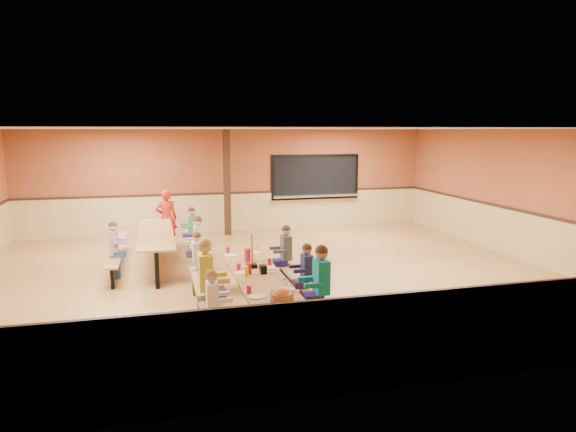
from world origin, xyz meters
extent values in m
plane|color=olive|center=(0.00, 0.00, 0.00)|extent=(12.00, 12.00, 0.00)
cube|color=brown|center=(0.00, 5.00, 1.50)|extent=(12.00, 0.04, 3.00)
cube|color=brown|center=(0.00, -5.00, 1.50)|extent=(12.00, 0.04, 3.00)
cube|color=brown|center=(6.00, 0.00, 1.50)|extent=(0.04, 10.00, 3.00)
cube|color=white|center=(0.00, 0.00, 3.00)|extent=(12.00, 10.00, 0.04)
cube|color=black|center=(2.60, 4.97, 1.55)|extent=(2.60, 0.06, 1.20)
cube|color=silver|center=(2.60, 4.88, 0.98)|extent=(2.70, 0.28, 0.06)
cube|color=black|center=(-0.20, 4.40, 1.50)|extent=(0.18, 0.18, 3.00)
cube|color=#A27040|center=(-0.65, -2.39, 0.72)|extent=(0.75, 3.60, 0.04)
cube|color=black|center=(-0.65, -3.94, 0.35)|extent=(0.08, 0.60, 0.70)
cube|color=black|center=(-0.65, -0.84, 0.35)|extent=(0.08, 0.60, 0.70)
cube|color=#A27040|center=(-1.48, -2.39, 0.43)|extent=(0.26, 3.60, 0.04)
cube|color=black|center=(-1.48, -2.39, 0.21)|extent=(0.06, 0.18, 0.41)
cube|color=#A27040|center=(0.17, -2.39, 0.43)|extent=(0.26, 3.60, 0.04)
cube|color=black|center=(0.17, -2.39, 0.21)|extent=(0.06, 0.18, 0.41)
cube|color=#A27040|center=(-2.19, 1.45, 0.72)|extent=(0.75, 3.60, 0.04)
cube|color=black|center=(-2.19, -0.10, 0.35)|extent=(0.08, 0.60, 0.70)
cube|color=black|center=(-2.19, 3.00, 0.35)|extent=(0.08, 0.60, 0.70)
cube|color=#A27040|center=(-3.02, 1.45, 0.43)|extent=(0.26, 3.60, 0.04)
cube|color=black|center=(-3.02, 1.45, 0.21)|extent=(0.06, 0.18, 0.41)
cube|color=#A27040|center=(-1.37, 1.45, 0.43)|extent=(0.26, 3.60, 0.04)
cube|color=black|center=(-1.37, 1.45, 0.21)|extent=(0.06, 0.18, 0.41)
imported|color=#AB1D13|center=(-1.93, 3.30, 0.74)|extent=(0.55, 0.37, 1.48)
cylinder|color=#B2172A|center=(-0.65, -1.57, 0.85)|extent=(0.16, 0.16, 0.22)
cube|color=black|center=(-0.56, -2.37, 0.80)|extent=(0.10, 0.14, 0.13)
cylinder|color=yellow|center=(-0.86, -2.51, 0.82)|extent=(0.06, 0.06, 0.17)
cylinder|color=#B2140F|center=(-0.78, -2.36, 0.82)|extent=(0.06, 0.06, 0.17)
cube|color=black|center=(-0.67, -1.99, 0.77)|extent=(0.16, 0.16, 0.06)
cube|color=#A27040|center=(-0.67, -1.99, 1.05)|extent=(0.02, 0.09, 0.50)
camera|label=1|loc=(-2.13, -10.05, 2.97)|focal=32.00mm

